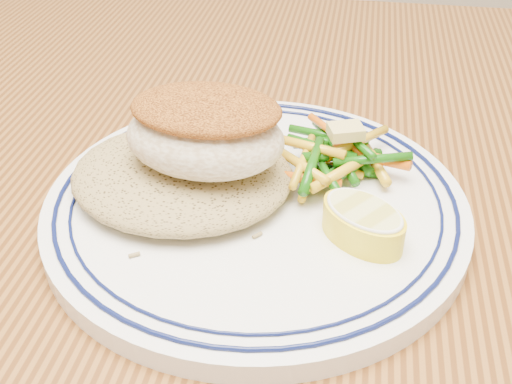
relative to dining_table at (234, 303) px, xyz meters
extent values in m
cube|color=#542D10|center=(0.00, 0.00, 0.08)|extent=(1.50, 0.90, 0.04)
cylinder|color=white|center=(0.02, -0.01, 0.10)|extent=(0.29, 0.29, 0.01)
torus|color=#0A113F|center=(0.02, -0.01, 0.11)|extent=(0.27, 0.27, 0.00)
torus|color=#0A113F|center=(0.02, -0.01, 0.11)|extent=(0.25, 0.25, 0.00)
ellipsoid|color=olive|center=(-0.03, -0.01, 0.13)|extent=(0.15, 0.13, 0.03)
ellipsoid|color=beige|center=(-0.01, -0.01, 0.16)|extent=(0.11, 0.08, 0.05)
ellipsoid|color=#9A5318|center=(-0.01, -0.01, 0.18)|extent=(0.10, 0.07, 0.02)
cylinder|color=#13500A|center=(0.08, 0.03, 0.12)|extent=(0.06, 0.01, 0.01)
cylinder|color=gold|center=(0.10, 0.04, 0.12)|extent=(0.02, 0.06, 0.01)
cylinder|color=gold|center=(0.07, 0.03, 0.12)|extent=(0.05, 0.02, 0.01)
cylinder|color=gold|center=(0.07, 0.05, 0.12)|extent=(0.02, 0.06, 0.01)
cylinder|color=#13500A|center=(0.07, 0.02, 0.12)|extent=(0.04, 0.05, 0.01)
cylinder|color=#13500A|center=(0.08, 0.03, 0.12)|extent=(0.04, 0.05, 0.01)
cylinder|color=gold|center=(0.05, 0.01, 0.12)|extent=(0.01, 0.05, 0.01)
cylinder|color=#DF5E0B|center=(0.10, 0.04, 0.12)|extent=(0.05, 0.03, 0.02)
cylinder|color=#13500A|center=(0.08, 0.05, 0.12)|extent=(0.04, 0.06, 0.01)
cylinder|color=#13500A|center=(0.07, 0.05, 0.12)|extent=(0.06, 0.03, 0.01)
cylinder|color=#DF5E0B|center=(0.05, 0.00, 0.12)|extent=(0.05, 0.01, 0.01)
cylinder|color=#13500A|center=(0.06, 0.01, 0.12)|extent=(0.03, 0.05, 0.01)
cylinder|color=#13500A|center=(0.08, 0.03, 0.12)|extent=(0.03, 0.05, 0.01)
cylinder|color=#DF5E0B|center=(0.07, 0.05, 0.13)|extent=(0.02, 0.05, 0.01)
cylinder|color=#13500A|center=(0.07, 0.03, 0.13)|extent=(0.06, 0.03, 0.02)
cylinder|color=#13500A|center=(0.06, 0.06, 0.13)|extent=(0.05, 0.02, 0.01)
cylinder|color=#13500A|center=(0.07, 0.05, 0.13)|extent=(0.03, 0.05, 0.01)
cylinder|color=gold|center=(0.05, 0.01, 0.13)|extent=(0.04, 0.05, 0.01)
cylinder|color=gold|center=(0.05, 0.01, 0.13)|extent=(0.01, 0.06, 0.01)
cylinder|color=gold|center=(0.08, 0.01, 0.13)|extent=(0.04, 0.05, 0.01)
cylinder|color=gold|center=(0.09, 0.05, 0.13)|extent=(0.04, 0.05, 0.01)
cylinder|color=#13500A|center=(0.06, 0.03, 0.13)|extent=(0.05, 0.02, 0.01)
cylinder|color=#13500A|center=(0.10, 0.02, 0.13)|extent=(0.05, 0.02, 0.01)
cylinder|color=#DF5E0B|center=(0.07, 0.05, 0.13)|extent=(0.05, 0.05, 0.01)
cylinder|color=#13500A|center=(0.06, 0.01, 0.13)|extent=(0.01, 0.06, 0.01)
cylinder|color=#13500A|center=(0.08, 0.04, 0.13)|extent=(0.03, 0.05, 0.01)
cylinder|color=gold|center=(0.05, 0.03, 0.13)|extent=(0.05, 0.03, 0.01)
cube|color=#D4C268|center=(0.08, 0.03, 0.14)|extent=(0.03, 0.02, 0.01)
torus|color=white|center=(0.09, -0.04, 0.13)|extent=(0.08, 0.08, 0.00)
camera|label=1|loc=(0.08, -0.36, 0.37)|focal=45.00mm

